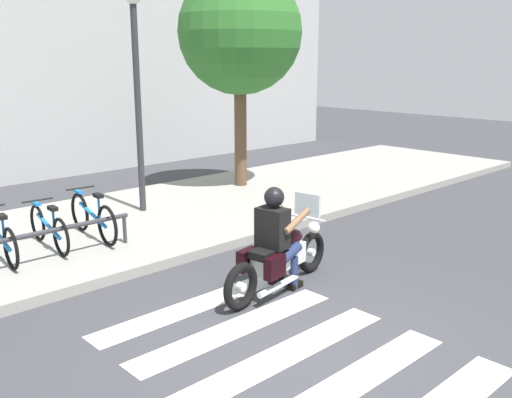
{
  "coord_description": "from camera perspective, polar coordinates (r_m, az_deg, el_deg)",
  "views": [
    {
      "loc": [
        -4.16,
        -3.69,
        3.0
      ],
      "look_at": [
        1.57,
        2.4,
        0.92
      ],
      "focal_mm": 39.87,
      "sensor_mm": 36.0,
      "label": 1
    }
  ],
  "objects": [
    {
      "name": "crosswalk_stripe_4",
      "position": [
        7.24,
        -6.23,
        -10.61
      ],
      "size": [
        2.8,
        0.4,
        0.01
      ],
      "primitive_type": "cube",
      "color": "white",
      "rests_on": "ground"
    },
    {
      "name": "motorcycle",
      "position": [
        7.54,
        2.39,
        -5.84
      ],
      "size": [
        2.19,
        0.77,
        1.19
      ],
      "color": "black",
      "rests_on": "ground"
    },
    {
      "name": "bicycle_5",
      "position": [
        9.54,
        -16.06,
        -1.75
      ],
      "size": [
        0.48,
        1.71,
        0.79
      ],
      "color": "black",
      "rests_on": "sidewalk"
    },
    {
      "name": "ground_plane",
      "position": [
        6.32,
        4.69,
        -14.45
      ],
      "size": [
        48.0,
        48.0,
        0.0
      ],
      "primitive_type": "plane",
      "color": "#38383D"
    },
    {
      "name": "rider",
      "position": [
        7.37,
        2.04,
        -3.35
      ],
      "size": [
        0.68,
        0.6,
        1.42
      ],
      "color": "black",
      "rests_on": "ground"
    },
    {
      "name": "bicycle_4",
      "position": [
        9.26,
        -20.09,
        -2.73
      ],
      "size": [
        0.48,
        1.57,
        0.72
      ],
      "color": "black",
      "rests_on": "sidewalk"
    },
    {
      "name": "crosswalk_stripe_2",
      "position": [
        6.16,
        3.13,
        -15.18
      ],
      "size": [
        2.8,
        0.4,
        0.01
      ],
      "primitive_type": "cube",
      "color": "white",
      "rests_on": "ground"
    },
    {
      "name": "tree_near_rack",
      "position": [
        12.87,
        -1.63,
        16.32
      ],
      "size": [
        2.72,
        2.72,
        4.92
      ],
      "color": "brown",
      "rests_on": "ground"
    },
    {
      "name": "street_lamp",
      "position": [
        10.82,
        -11.86,
        11.28
      ],
      "size": [
        0.28,
        0.28,
        4.2
      ],
      "color": "#2D2D33",
      "rests_on": "ground"
    },
    {
      "name": "crosswalk_stripe_1",
      "position": [
        5.72,
        9.23,
        -17.86
      ],
      "size": [
        2.8,
        0.4,
        0.01
      ],
      "primitive_type": "cube",
      "color": "white",
      "rests_on": "ground"
    },
    {
      "name": "sidewalk",
      "position": [
        10.17,
        -17.2,
        -3.43
      ],
      "size": [
        24.0,
        4.4,
        0.15
      ],
      "primitive_type": "cube",
      "color": "gray",
      "rests_on": "ground"
    },
    {
      "name": "crosswalk_stripe_3",
      "position": [
        6.67,
        -1.97,
        -12.75
      ],
      "size": [
        2.8,
        0.4,
        0.01
      ],
      "primitive_type": "cube",
      "color": "white",
      "rests_on": "ground"
    }
  ]
}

